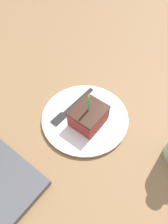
# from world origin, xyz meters

# --- Properties ---
(ground_plane) EXTENTS (2.40, 2.40, 0.04)m
(ground_plane) POSITION_xyz_m (0.00, 0.00, -0.02)
(ground_plane) COLOR olive
(ground_plane) RESTS_ON ground
(plate) EXTENTS (0.25, 0.25, 0.01)m
(plate) POSITION_xyz_m (0.01, 0.00, 0.01)
(plate) COLOR white
(plate) RESTS_ON ground_plane
(cake_slice) EXTENTS (0.08, 0.09, 0.12)m
(cake_slice) POSITION_xyz_m (-0.01, 0.01, 0.04)
(cake_slice) COLOR #99332D
(cake_slice) RESTS_ON plate
(fork) EXTENTS (0.03, 0.18, 0.00)m
(fork) POSITION_xyz_m (0.07, 0.00, 0.02)
(fork) COLOR #262626
(fork) RESTS_ON plate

